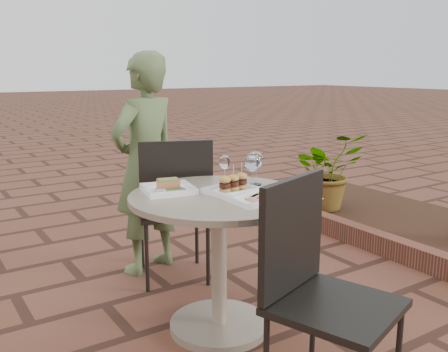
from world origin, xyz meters
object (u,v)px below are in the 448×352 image
plate_salmon (169,188)px  plate_sliders (233,187)px  cafe_table (219,241)px  diner (146,164)px  chair_far (174,199)px  chair_near (315,276)px  plate_tuna (254,198)px

plate_salmon → plate_sliders: (0.26, -0.21, 0.01)m
cafe_table → diner: 0.98m
chair_far → plate_salmon: chair_far is taller
chair_far → diner: size_ratio=0.64×
plate_salmon → plate_sliders: plate_sliders is taller
chair_near → cafe_table: bearing=70.5°
plate_sliders → cafe_table: bearing=161.2°
chair_far → plate_tuna: (-0.01, -0.85, 0.19)m
chair_near → plate_salmon: bearing=82.6°
chair_near → plate_salmon: size_ratio=3.19×
chair_far → plate_sliders: (-0.01, -0.67, 0.21)m
plate_salmon → plate_sliders: 0.33m
diner → plate_salmon: (-0.22, -0.76, 0.02)m
diner → plate_tuna: bearing=73.3°
cafe_table → plate_sliders: bearing=-18.8°
plate_sliders → chair_near: bearing=-96.3°
chair_near → plate_tuna: size_ratio=3.95×
plate_salmon → plate_sliders: size_ratio=1.05×
diner → cafe_table: bearing=69.5°
chair_far → plate_tuna: size_ratio=3.95×
diner → plate_salmon: diner is taller
plate_salmon → diner: bearing=74.1°
cafe_table → diner: size_ratio=0.62×
chair_near → diner: bearing=69.7°
plate_sliders → plate_tuna: plate_sliders is taller
cafe_table → chair_near: (-0.01, -0.70, 0.07)m
diner → chair_far: bearing=81.2°
chair_near → plate_tuna: (0.07, 0.50, 0.19)m
cafe_table → chair_near: 0.71m
diner → plate_tuna: diner is taller
plate_tuna → plate_sliders: bearing=89.5°
chair_near → diner: diner is taller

